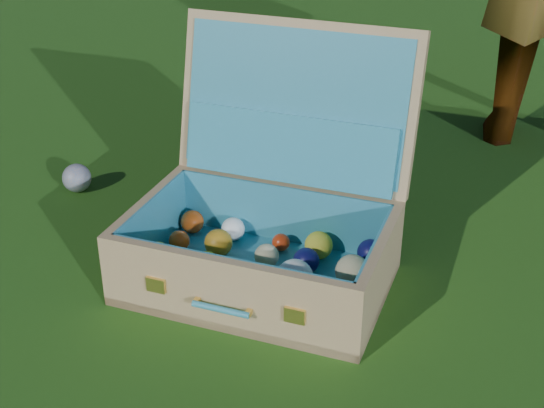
{
  "coord_description": "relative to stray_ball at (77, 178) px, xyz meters",
  "views": [
    {
      "loc": [
        0.47,
        -1.41,
        0.91
      ],
      "look_at": [
        -0.1,
        -0.11,
        0.16
      ],
      "focal_mm": 50.0,
      "sensor_mm": 36.0,
      "label": 1
    }
  ],
  "objects": [
    {
      "name": "stray_ball",
      "position": [
        0.0,
        0.0,
        0.0
      ],
      "size": [
        0.08,
        0.08,
        0.08
      ],
      "primitive_type": "sphere",
      "color": "#3C679C",
      "rests_on": "ground"
    },
    {
      "name": "ground",
      "position": [
        0.73,
        -0.02,
        -0.04
      ],
      "size": [
        60.0,
        60.0,
        0.0
      ],
      "primitive_type": "plane",
      "color": "#215114",
      "rests_on": "ground"
    },
    {
      "name": "suitcase",
      "position": [
        0.62,
        -0.13,
        0.11
      ],
      "size": [
        0.57,
        0.52,
        0.51
      ],
      "rotation": [
        0.0,
        0.0,
        0.06
      ],
      "color": "tan",
      "rests_on": "ground"
    }
  ]
}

